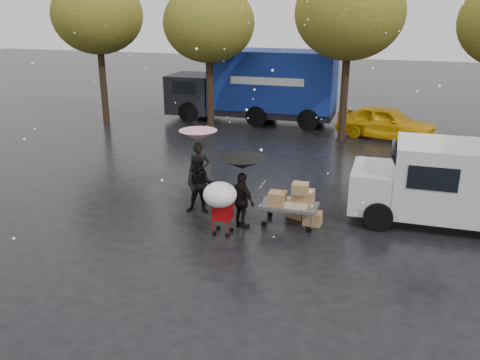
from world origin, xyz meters
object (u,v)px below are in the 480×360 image
(vendor_cart, at_px, (292,200))
(shopping_cart, at_px, (220,197))
(person_black, at_px, (242,201))
(yellow_taxi, at_px, (386,122))
(blue_truck, at_px, (256,86))
(person_pink, at_px, (199,171))
(white_van, at_px, (454,183))

(vendor_cart, height_order, shopping_cart, shopping_cart)
(person_black, xyz_separation_m, shopping_cart, (-0.36, -0.68, 0.30))
(vendor_cart, bearing_deg, yellow_taxi, 78.76)
(person_black, height_order, shopping_cart, person_black)
(shopping_cart, bearing_deg, blue_truck, 101.55)
(person_pink, distance_m, shopping_cart, 2.73)
(white_van, distance_m, yellow_taxi, 9.20)
(vendor_cart, height_order, yellow_taxi, yellow_taxi)
(person_pink, xyz_separation_m, shopping_cart, (1.47, -2.30, 0.19))
(yellow_taxi, bearing_deg, vendor_cart, -176.21)
(white_van, height_order, yellow_taxi, white_van)
(shopping_cart, distance_m, yellow_taxi, 12.08)
(person_black, height_order, blue_truck, blue_truck)
(person_black, relative_size, white_van, 0.31)
(white_van, relative_size, blue_truck, 0.59)
(blue_truck, bearing_deg, vendor_cart, -70.35)
(person_black, bearing_deg, yellow_taxi, -73.82)
(person_black, distance_m, blue_truck, 12.89)
(blue_truck, xyz_separation_m, yellow_taxi, (6.32, -1.64, -1.04))
(blue_truck, bearing_deg, shopping_cart, -78.45)
(person_pink, relative_size, blue_truck, 0.21)
(person_pink, height_order, vendor_cart, person_pink)
(person_black, distance_m, white_van, 5.58)
(person_black, xyz_separation_m, yellow_taxi, (3.28, 10.84, -0.04))
(shopping_cart, height_order, blue_truck, blue_truck)
(person_pink, distance_m, vendor_cart, 3.24)
(person_black, height_order, vendor_cart, person_black)
(person_pink, bearing_deg, vendor_cart, -43.23)
(vendor_cart, height_order, white_van, white_van)
(blue_truck, bearing_deg, person_pink, -83.58)
(person_black, relative_size, yellow_taxi, 0.36)
(vendor_cart, xyz_separation_m, blue_truck, (-4.27, 11.97, 1.03))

